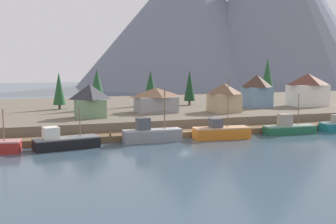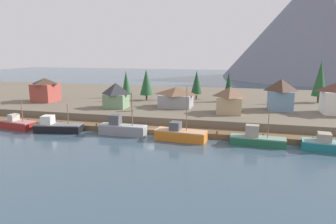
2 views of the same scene
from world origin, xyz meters
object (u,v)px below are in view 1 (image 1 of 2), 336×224
at_px(house_grey, 156,100).
at_px(conifer_near_left, 151,85).
at_px(conifer_mid_right, 59,89).
at_px(fishing_boat_grey, 151,134).
at_px(house_green, 90,100).
at_px(conifer_back_left, 267,76).
at_px(fishing_boat_green, 289,128).
at_px(conifer_near_right, 97,86).
at_px(fishing_boat_orange, 221,132).
at_px(conifer_mid_left, 190,86).
at_px(fishing_boat_black, 64,142).
at_px(house_white, 308,89).
at_px(house_tan, 224,97).
at_px(house_blue, 257,91).

relative_size(house_grey, conifer_near_left, 0.98).
bearing_deg(conifer_mid_right, fishing_boat_grey, -69.72).
relative_size(house_green, conifer_back_left, 0.54).
relative_size(fishing_boat_green, conifer_near_right, 1.08).
xyz_separation_m(fishing_boat_orange, house_green, (-18.71, 14.47, 4.44)).
relative_size(house_green, conifer_mid_left, 0.74).
relative_size(fishing_boat_black, house_grey, 1.20).
xyz_separation_m(house_white, conifer_mid_left, (-24.53, 10.59, 0.78)).
bearing_deg(house_white, conifer_mid_right, 168.65).
xyz_separation_m(fishing_boat_grey, conifer_mid_left, (18.30, 29.48, 5.76)).
relative_size(house_white, conifer_mid_right, 1.07).
bearing_deg(conifer_mid_left, house_tan, -86.03).
relative_size(conifer_near_right, conifer_back_left, 0.78).
xyz_separation_m(fishing_boat_black, conifer_near_right, (9.60, 27.29, 6.47)).
height_order(house_white, conifer_near_right, conifer_near_right).
bearing_deg(conifer_near_right, conifer_mid_right, 154.34).
height_order(house_tan, conifer_mid_left, conifer_mid_left).
bearing_deg(house_tan, house_white, 11.99).
distance_m(conifer_near_right, conifer_back_left, 45.53).
distance_m(fishing_boat_black, fishing_boat_grey, 13.29).
distance_m(house_green, conifer_near_right, 13.05).
bearing_deg(fishing_boat_black, conifer_near_right, 61.29).
height_order(fishing_boat_orange, fishing_boat_green, fishing_boat_orange).
bearing_deg(house_white, conifer_near_right, 171.10).
bearing_deg(fishing_boat_grey, house_blue, 34.24).
bearing_deg(fishing_boat_grey, fishing_boat_black, -174.36).
relative_size(fishing_boat_black, house_tan, 1.66).
height_order(conifer_near_left, conifer_mid_right, conifer_near_left).
distance_m(fishing_boat_orange, conifer_back_left, 45.87).
bearing_deg(house_tan, fishing_boat_black, -155.26).
bearing_deg(fishing_boat_orange, conifer_back_left, 54.26).
xyz_separation_m(fishing_boat_grey, conifer_near_left, (9.43, 31.15, 6.05)).
relative_size(conifer_near_right, conifer_mid_left, 1.06).
relative_size(conifer_near_left, conifer_mid_right, 1.04).
relative_size(house_blue, conifer_near_right, 0.84).
height_order(conifer_mid_left, conifer_mid_right, conifer_mid_left).
distance_m(fishing_boat_green, conifer_back_left, 38.30).
height_order(fishing_boat_grey, conifer_back_left, conifer_back_left).
xyz_separation_m(house_green, house_tan, (26.52, 0.15, -0.12)).
height_order(fishing_boat_green, conifer_back_left, conifer_back_left).
height_order(fishing_boat_orange, house_blue, fishing_boat_orange).
bearing_deg(house_blue, conifer_mid_left, 142.15).
xyz_separation_m(fishing_boat_black, house_white, (56.08, 20.01, 5.19)).
bearing_deg(house_white, house_blue, 174.56).
distance_m(fishing_boat_grey, conifer_back_left, 53.62).
bearing_deg(house_grey, house_white, 1.38).
height_order(house_blue, conifer_back_left, conifer_back_left).
bearing_deg(house_blue, fishing_boat_green, -105.49).
relative_size(fishing_boat_orange, house_tan, 1.72).
distance_m(fishing_boat_grey, conifer_near_right, 27.15).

